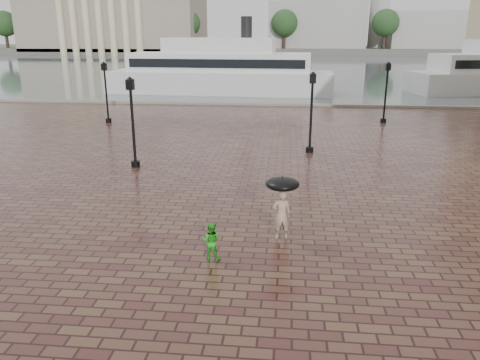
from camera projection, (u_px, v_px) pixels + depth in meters
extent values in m
plane|color=#3B1D1A|center=(227.00, 263.00, 13.91)|extent=(300.00, 300.00, 0.00)
plane|color=#424C50|center=(281.00, 65.00, 101.22)|extent=(240.00, 240.00, 0.00)
cube|color=slate|center=(270.00, 105.00, 44.28)|extent=(80.00, 0.60, 0.30)
cube|color=#4C4C47|center=(284.00, 50.00, 165.46)|extent=(300.00, 60.00, 2.00)
cube|color=gray|center=(117.00, 16.00, 153.22)|extent=(55.00, 30.00, 22.00)
cube|color=#9E9B96|center=(316.00, 25.00, 152.60)|extent=(30.00, 22.00, 14.00)
cube|color=#9E9B96|center=(426.00, 30.00, 149.68)|extent=(25.00, 22.00, 11.00)
cylinder|color=#9E9B96|center=(379.00, 15.00, 149.78)|extent=(6.00, 6.00, 20.00)
cylinder|color=#2D2119|center=(7.00, 41.00, 152.35)|extent=(1.00, 1.00, 8.00)
sphere|color=#1E3719|center=(5.00, 24.00, 150.70)|extent=(8.00, 8.00, 8.00)
cylinder|color=#2D2119|center=(96.00, 42.00, 149.46)|extent=(1.00, 1.00, 8.00)
sphere|color=#1E3719|center=(94.00, 23.00, 147.81)|extent=(8.00, 8.00, 8.00)
cylinder|color=#2D2119|center=(188.00, 42.00, 146.57)|extent=(1.00, 1.00, 8.00)
sphere|color=#1E3719|center=(187.00, 23.00, 144.92)|extent=(8.00, 8.00, 8.00)
cylinder|color=#2D2119|center=(284.00, 42.00, 143.68)|extent=(1.00, 1.00, 8.00)
sphere|color=#1E3719|center=(284.00, 23.00, 142.03)|extent=(8.00, 8.00, 8.00)
cylinder|color=#2D2119|center=(384.00, 42.00, 140.79)|extent=(1.00, 1.00, 8.00)
sphere|color=#1E3719|center=(386.00, 23.00, 139.14)|extent=(8.00, 8.00, 8.00)
cylinder|color=black|center=(136.00, 164.00, 23.93)|extent=(0.44, 0.44, 0.30)
cylinder|color=black|center=(133.00, 128.00, 23.38)|extent=(0.14, 0.14, 4.00)
cube|color=black|center=(130.00, 85.00, 22.73)|extent=(0.35, 0.35, 0.50)
sphere|color=beige|center=(130.00, 85.00, 22.73)|extent=(0.28, 0.28, 0.28)
cylinder|color=black|center=(310.00, 149.00, 26.86)|extent=(0.44, 0.44, 0.30)
cylinder|color=black|center=(311.00, 118.00, 26.31)|extent=(0.14, 0.14, 4.00)
cube|color=black|center=(313.00, 79.00, 25.66)|extent=(0.35, 0.35, 0.50)
sphere|color=beige|center=(313.00, 79.00, 25.66)|extent=(0.28, 0.28, 0.28)
cylinder|color=black|center=(109.00, 120.00, 35.90)|extent=(0.44, 0.44, 0.30)
cylinder|color=black|center=(106.00, 96.00, 35.34)|extent=(0.14, 0.14, 4.00)
cube|color=black|center=(104.00, 67.00, 34.70)|extent=(0.35, 0.35, 0.50)
sphere|color=beige|center=(104.00, 67.00, 34.70)|extent=(0.28, 0.28, 0.28)
cylinder|color=black|center=(383.00, 121.00, 35.77)|extent=(0.44, 0.44, 0.30)
cylinder|color=black|center=(386.00, 96.00, 35.22)|extent=(0.14, 0.14, 4.00)
cube|color=black|center=(388.00, 67.00, 34.57)|extent=(0.35, 0.35, 0.50)
sphere|color=beige|center=(388.00, 67.00, 34.57)|extent=(0.28, 0.28, 0.28)
imported|color=tan|center=(282.00, 215.00, 15.35)|extent=(0.67, 0.49, 1.68)
imported|color=green|center=(211.00, 241.00, 13.98)|extent=(0.63, 0.51, 1.18)
cube|color=silver|center=(220.00, 82.00, 53.12)|extent=(25.53, 7.29, 2.43)
cube|color=silver|center=(220.00, 62.00, 52.46)|extent=(20.44, 6.23, 2.02)
cube|color=silver|center=(219.00, 45.00, 51.91)|extent=(12.34, 5.23, 1.62)
cylinder|color=black|center=(246.00, 28.00, 50.93)|extent=(1.21, 1.21, 2.43)
cube|color=black|center=(215.00, 64.00, 49.93)|extent=(19.18, 1.03, 0.91)
cube|color=black|center=(224.00, 61.00, 54.98)|extent=(19.18, 1.03, 0.91)
cylinder|color=black|center=(282.00, 198.00, 15.17)|extent=(0.02, 0.02, 0.95)
ellipsoid|color=black|center=(282.00, 184.00, 15.03)|extent=(1.10, 1.10, 0.39)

